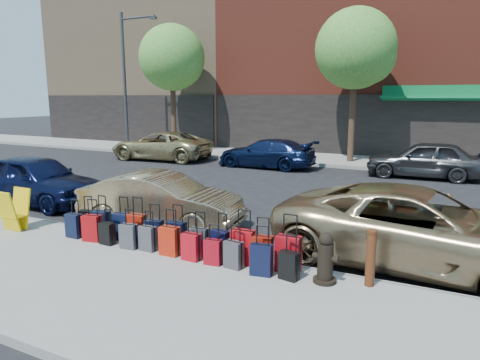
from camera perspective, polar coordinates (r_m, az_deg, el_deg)
The scene contains 40 objects.
ground at distance 13.15m, azimuth 3.55°, elevation -3.40°, with size 120.00×120.00×0.00m, color black.
sidewalk_near at distance 7.86m, azimuth -15.66°, elevation -13.36°, with size 60.00×4.00×0.15m, color gray.
sidewalk_far at distance 22.53m, azimuth 13.46°, elevation 2.54°, with size 60.00×4.00×0.15m, color gray.
curb_near at distance 9.33m, azimuth -7.29°, elevation -9.07°, with size 60.00×0.08×0.15m, color gray.
curb_far at distance 20.58m, azimuth 12.19°, elevation 1.82°, with size 60.00×0.08×0.15m, color gray.
building_left at distance 36.66m, azimuth -9.21°, elevation 18.24°, with size 15.00×12.12×16.00m.
tree_left at distance 25.97m, azimuth -8.79°, elevation 15.60°, with size 3.80×3.80×7.27m.
tree_center at distance 21.79m, azimuth 15.51°, elevation 16.26°, with size 3.80×3.80×7.27m.
streetlight at distance 27.16m, azimuth -14.85°, elevation 13.58°, with size 2.59×0.18×8.00m.
suitcase_front_0 at distance 10.56m, azimuth -19.64°, elevation -5.25°, with size 0.39×0.25×0.88m.
suitcase_front_1 at distance 10.26m, azimuth -18.02°, elevation -5.51°, with size 0.39×0.22×0.94m.
suitcase_front_2 at distance 9.83m, azimuth -15.34°, elevation -6.01°, with size 0.41×0.23×0.97m.
suitcase_front_3 at distance 9.61m, azimuth -13.59°, elevation -6.26°, with size 0.43×0.26×1.00m.
suitcase_front_4 at distance 9.30m, azimuth -11.37°, elevation -6.92°, with size 0.41×0.28×0.92m.
suitcase_front_5 at distance 9.01m, azimuth -8.46°, elevation -7.32°, with size 0.40×0.22×0.95m.
suitcase_front_6 at distance 8.65m, azimuth -5.49°, elevation -8.16°, with size 0.38×0.22×0.89m.
suitcase_front_7 at distance 8.46m, azimuth -2.58°, elevation -8.54°, with size 0.41×0.27×0.90m.
suitcase_front_8 at distance 8.19m, azimuth 0.37°, elevation -8.88°, with size 0.44×0.26×1.05m.
suitcase_front_9 at distance 8.05m, azimuth 2.93°, elevation -9.48°, with size 0.42×0.26×0.95m.
suitcase_front_10 at distance 7.87m, azimuth 6.46°, elevation -9.74°, with size 0.45×0.25×1.06m.
suitcase_back_0 at distance 10.37m, azimuth -21.24°, elevation -5.68°, with size 0.37×0.21×0.87m.
suitcase_back_1 at distance 9.98m, azimuth -19.12°, elevation -6.06°, with size 0.43×0.30×0.93m.
suitcase_back_2 at distance 9.66m, azimuth -17.30°, elevation -6.81°, with size 0.33×0.20×0.77m.
suitcase_back_3 at distance 9.28m, azimuth -14.61°, elevation -7.26°, with size 0.37×0.24×0.84m.
suitcase_back_4 at distance 9.06m, azimuth -12.17°, elevation -7.62°, with size 0.36×0.22×0.83m.
suitcase_back_5 at distance 8.73m, azimuth -9.35°, elevation -8.01°, with size 0.40×0.24×0.94m.
suitcase_back_6 at distance 8.42m, azimuth -6.53°, elevation -8.82°, with size 0.37×0.22×0.85m.
suitcase_back_7 at distance 8.19m, azimuth -3.62°, elevation -9.55°, with size 0.34×0.22×0.78m.
suitcase_back_8 at distance 8.00m, azimuth -0.84°, elevation -9.91°, with size 0.37×0.25×0.83m.
suitcase_back_9 at distance 7.71m, azimuth 2.85°, elevation -10.56°, with size 0.41×0.27×0.90m.
suitcase_back_10 at distance 7.58m, azimuth 6.56°, elevation -11.25°, with size 0.37×0.26×0.81m.
fire_hydrant at distance 7.50m, azimuth 11.31°, elevation -10.35°, with size 0.45×0.40×0.89m.
bollard at distance 7.52m, azimuth 17.03°, elevation -9.81°, with size 0.18×0.18×0.97m.
display_rack at distance 11.46m, azimuth -27.90°, elevation -3.58°, with size 0.56×0.61×0.97m.
car_near_0 at distance 14.58m, azimuth -25.51°, elevation 0.03°, with size 1.80×4.48×1.53m, color black.
car_near_1 at distance 11.04m, azimuth -10.49°, elevation -2.69°, with size 1.45×4.17×1.37m, color #A08762.
car_near_2 at distance 9.04m, azimuth 22.61°, elevation -5.90°, with size 2.54×5.52×1.53m, color #A08862.
car_far_0 at distance 23.04m, azimuth -10.52°, elevation 4.52°, with size 2.47×5.36×1.49m, color tan.
car_far_1 at distance 20.15m, azimuth 3.50°, elevation 3.58°, with size 1.89×4.65×1.35m, color #0D183A.
car_far_2 at distance 19.02m, azimuth 23.36°, elevation 2.55°, with size 1.82×4.51×1.54m, color #38383A.
Camera 1 is at (4.90, -11.76, 3.26)m, focal length 32.00 mm.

